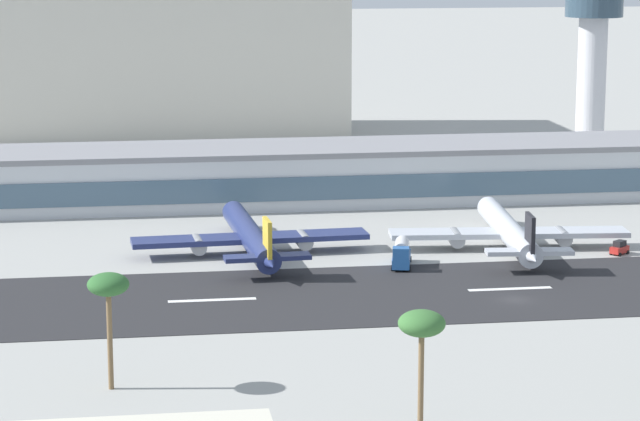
{
  "coord_description": "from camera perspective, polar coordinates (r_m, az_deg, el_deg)",
  "views": [
    {
      "loc": [
        -53.14,
        -179.43,
        49.68
      ],
      "look_at": [
        -21.91,
        33.94,
        6.35
      ],
      "focal_mm": 78.99,
      "sensor_mm": 36.0,
      "label": 1
    }
  ],
  "objects": [
    {
      "name": "airliner_black_tail_gate_1",
      "position": [
        222.89,
        7.7,
        -0.89
      ],
      "size": [
        38.01,
        42.06,
        8.79
      ],
      "rotation": [
        0.0,
        0.0,
        1.48
      ],
      "color": "silver",
      "rests_on": "ground_plane"
    },
    {
      "name": "runway_centreline_dash_4",
      "position": [
        199.18,
        7.7,
        -3.16
      ],
      "size": [
        12.0,
        1.2,
        0.01
      ],
      "primitive_type": "cube",
      "color": "white",
      "rests_on": "runway_strip"
    },
    {
      "name": "ground_plane",
      "position": [
        193.62,
        7.91,
        -3.62
      ],
      "size": [
        1400.0,
        1400.0,
        0.0
      ],
      "primitive_type": "plane",
      "color": "#9E9E99"
    },
    {
      "name": "distant_hotel_block",
      "position": [
        349.11,
        -7.95,
        6.5
      ],
      "size": [
        107.66,
        31.73,
        41.51
      ],
      "primitive_type": "cube",
      "color": "beige",
      "rests_on": "ground_plane"
    },
    {
      "name": "service_baggage_tug_0",
      "position": [
        222.96,
        12.04,
        -1.49
      ],
      "size": [
        3.51,
        3.22,
        2.2
      ],
      "rotation": [
        0.0,
        0.0,
        0.66
      ],
      "color": "#B2231E",
      "rests_on": "ground_plane"
    },
    {
      "name": "runway_strip",
      "position": [
        198.95,
        7.45,
        -3.19
      ],
      "size": [
        800.0,
        32.57,
        0.08
      ],
      "primitive_type": "cube",
      "color": "#262628",
      "rests_on": "ground_plane"
    },
    {
      "name": "airliner_gold_tail_gate_0",
      "position": [
        217.44,
        -2.8,
        -1.1
      ],
      "size": [
        37.03,
        42.29,
        8.82
      ],
      "rotation": [
        0.0,
        0.0,
        1.62
      ],
      "color": "navy",
      "rests_on": "ground_plane"
    },
    {
      "name": "service_fuel_truck_2",
      "position": [
        210.46,
        3.32,
        -1.75
      ],
      "size": [
        4.48,
        8.87,
        3.95
      ],
      "rotation": [
        0.0,
        0.0,
        4.48
      ],
      "color": "#23569E",
      "rests_on": "ground_plane"
    },
    {
      "name": "palm_tree_1",
      "position": [
        139.14,
        4.14,
        -4.72
      ],
      "size": [
        4.73,
        4.73,
        12.86
      ],
      "color": "brown",
      "rests_on": "ground_plane"
    },
    {
      "name": "control_tower",
      "position": [
        317.24,
        10.99,
        6.56
      ],
      "size": [
        13.71,
        13.71,
        37.51
      ],
      "color": "silver",
      "rests_on": "ground_plane"
    },
    {
      "name": "terminal_building",
      "position": [
        260.59,
        0.36,
        1.54
      ],
      "size": [
        195.77,
        20.8,
        10.46
      ],
      "color": "silver",
      "rests_on": "ground_plane"
    },
    {
      "name": "runway_centreline_dash_3",
      "position": [
        192.1,
        -4.39,
        -3.63
      ],
      "size": [
        12.0,
        1.2,
        0.01
      ],
      "primitive_type": "cube",
      "color": "white",
      "rests_on": "runway_strip"
    },
    {
      "name": "palm_tree_2",
      "position": [
        154.26,
        -8.57,
        -3.13
      ],
      "size": [
        4.58,
        4.58,
        13.11
      ],
      "color": "brown",
      "rests_on": "ground_plane"
    }
  ]
}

